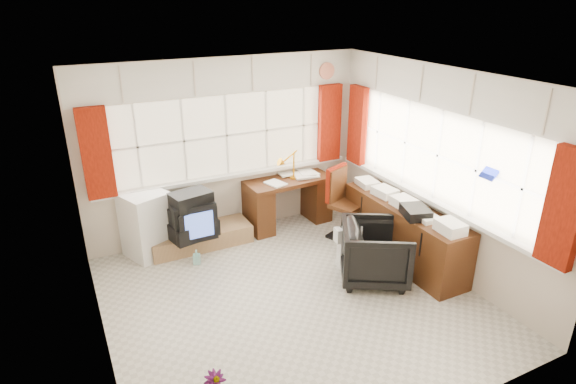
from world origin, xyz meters
name	(u,v)px	position (x,y,z in m)	size (l,w,h in m)	color
ground	(292,300)	(0.00, 0.00, 0.00)	(4.00, 4.00, 0.00)	beige
room_walls	(292,178)	(0.00, 0.00, 1.50)	(4.00, 4.00, 4.00)	beige
window_back	(229,171)	(0.00, 1.94, 0.95)	(3.70, 0.12, 3.60)	beige
window_right	(431,194)	(1.94, 0.00, 0.95)	(0.12, 3.70, 3.60)	beige
curtains	(324,146)	(0.92, 0.93, 1.46)	(3.83, 3.83, 1.15)	#971B08
overhead_cabinets	(327,82)	(0.98, 0.98, 2.25)	(3.98, 3.98, 0.48)	silver
desk	(287,198)	(0.84, 1.80, 0.41)	(1.31, 0.70, 0.78)	#472310
desk_lamp	(294,159)	(0.92, 1.75, 1.04)	(0.16, 0.14, 0.43)	orange
task_chair	(341,200)	(1.36, 1.12, 0.55)	(0.57, 0.59, 1.03)	black
office_chair	(376,253)	(1.10, -0.06, 0.37)	(0.78, 0.81, 0.73)	black
radiator	(351,249)	(1.03, 0.35, 0.22)	(0.38, 0.18, 0.55)	white
credenza	(403,231)	(1.73, 0.20, 0.40)	(0.50, 2.00, 0.85)	#472310
file_tray	(416,212)	(1.63, -0.10, 0.81)	(0.29, 0.37, 0.12)	black
tv_bench	(200,237)	(-0.55, 1.72, 0.12)	(1.40, 0.50, 0.25)	#9F7A4F
crt_tv	(191,218)	(-0.68, 1.60, 0.50)	(0.56, 0.53, 0.51)	black
hifi_stack	(192,216)	(-0.68, 1.55, 0.55)	(0.68, 0.51, 0.64)	black
mini_fridge	(147,224)	(-1.23, 1.80, 0.44)	(0.68, 0.68, 0.89)	white
spray_bottle_a	(208,237)	(-0.48, 1.59, 0.16)	(0.13, 0.13, 0.33)	white
spray_bottle_b	(197,257)	(-0.74, 1.26, 0.10)	(0.09, 0.09, 0.20)	#85C6BB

